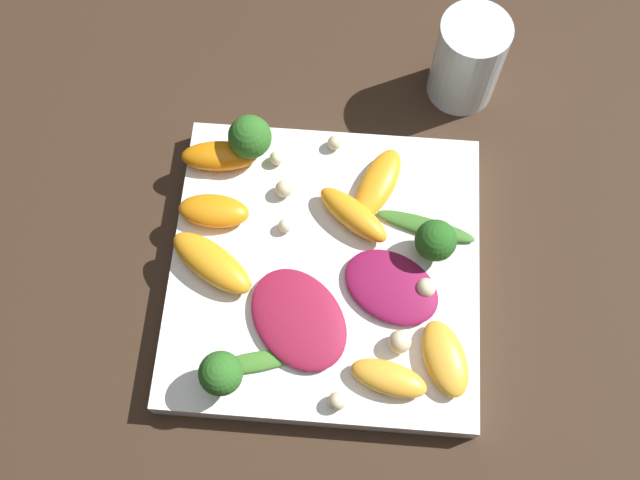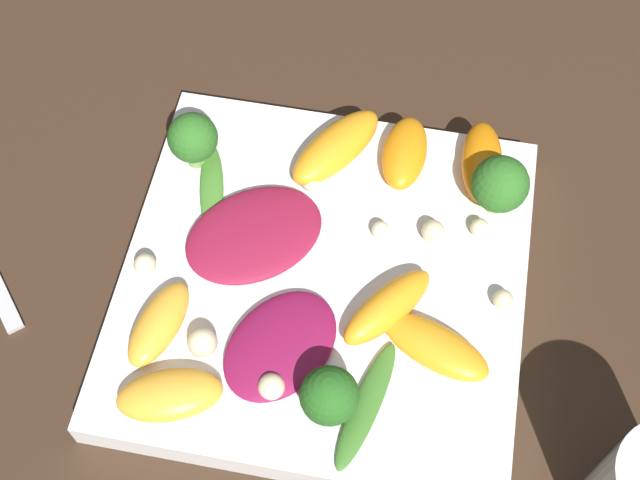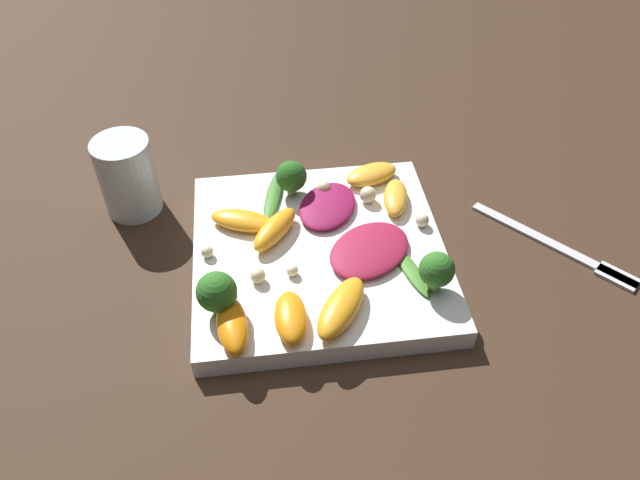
% 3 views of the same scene
% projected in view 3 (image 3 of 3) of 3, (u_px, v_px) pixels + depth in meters
% --- Properties ---
extents(ground_plane, '(2.40, 2.40, 0.00)m').
position_uv_depth(ground_plane, '(319.00, 262.00, 0.65)').
color(ground_plane, '#382619').
extents(plate, '(0.25, 0.25, 0.02)m').
position_uv_depth(plate, '(319.00, 254.00, 0.65)').
color(plate, white).
rests_on(plate, ground_plane).
extents(drinking_glass, '(0.06, 0.06, 0.09)m').
position_uv_depth(drinking_glass, '(128.00, 176.00, 0.68)').
color(drinking_glass, silver).
rests_on(drinking_glass, ground_plane).
extents(fork, '(0.14, 0.15, 0.01)m').
position_uv_depth(fork, '(570.00, 252.00, 0.66)').
color(fork, silver).
rests_on(fork, ground_plane).
extents(radicchio_leaf_0, '(0.11, 0.11, 0.01)m').
position_uv_depth(radicchio_leaf_0, '(370.00, 250.00, 0.62)').
color(radicchio_leaf_0, maroon).
rests_on(radicchio_leaf_0, plate).
extents(radicchio_leaf_1, '(0.09, 0.10, 0.01)m').
position_uv_depth(radicchio_leaf_1, '(327.00, 206.00, 0.67)').
color(radicchio_leaf_1, maroon).
rests_on(radicchio_leaf_1, plate).
extents(orange_segment_0, '(0.03, 0.06, 0.02)m').
position_uv_depth(orange_segment_0, '(291.00, 317.00, 0.56)').
color(orange_segment_0, orange).
rests_on(orange_segment_0, plate).
extents(orange_segment_1, '(0.06, 0.07, 0.02)m').
position_uv_depth(orange_segment_1, '(275.00, 229.00, 0.64)').
color(orange_segment_1, orange).
rests_on(orange_segment_1, plate).
extents(orange_segment_2, '(0.07, 0.08, 0.02)m').
position_uv_depth(orange_segment_2, '(341.00, 308.00, 0.56)').
color(orange_segment_2, orange).
rests_on(orange_segment_2, plate).
extents(orange_segment_3, '(0.03, 0.07, 0.02)m').
position_uv_depth(orange_segment_3, '(232.00, 325.00, 0.55)').
color(orange_segment_3, orange).
rests_on(orange_segment_3, plate).
extents(orange_segment_4, '(0.08, 0.05, 0.02)m').
position_uv_depth(orange_segment_4, '(243.00, 221.00, 0.65)').
color(orange_segment_4, orange).
rests_on(orange_segment_4, plate).
extents(orange_segment_5, '(0.04, 0.06, 0.02)m').
position_uv_depth(orange_segment_5, '(396.00, 197.00, 0.68)').
color(orange_segment_5, '#FCAD33').
rests_on(orange_segment_5, plate).
extents(orange_segment_6, '(0.07, 0.05, 0.02)m').
position_uv_depth(orange_segment_6, '(371.00, 174.00, 0.71)').
color(orange_segment_6, '#FCAD33').
rests_on(orange_segment_6, plate).
extents(broccoli_floret_0, '(0.03, 0.03, 0.04)m').
position_uv_depth(broccoli_floret_0, '(437.00, 270.00, 0.58)').
color(broccoli_floret_0, '#7A9E51').
rests_on(broccoli_floret_0, plate).
extents(broccoli_floret_1, '(0.04, 0.04, 0.04)m').
position_uv_depth(broccoli_floret_1, '(217.00, 292.00, 0.56)').
color(broccoli_floret_1, '#84AD5B').
rests_on(broccoli_floret_1, plate).
extents(broccoli_floret_2, '(0.03, 0.03, 0.04)m').
position_uv_depth(broccoli_floret_2, '(291.00, 177.00, 0.68)').
color(broccoli_floret_2, '#7A9E51').
rests_on(broccoli_floret_2, plate).
extents(arugula_sprig_0, '(0.03, 0.07, 0.01)m').
position_uv_depth(arugula_sprig_0, '(412.00, 271.00, 0.61)').
color(arugula_sprig_0, '#47842D').
rests_on(arugula_sprig_0, plate).
extents(arugula_sprig_1, '(0.03, 0.09, 0.01)m').
position_uv_depth(arugula_sprig_1, '(273.00, 196.00, 0.69)').
color(arugula_sprig_1, '#3D7528').
rests_on(arugula_sprig_1, plate).
extents(macadamia_nut_0, '(0.01, 0.01, 0.01)m').
position_uv_depth(macadamia_nut_0, '(227.00, 287.00, 0.59)').
color(macadamia_nut_0, beige).
rests_on(macadamia_nut_0, plate).
extents(macadamia_nut_1, '(0.01, 0.01, 0.01)m').
position_uv_depth(macadamia_nut_1, '(207.00, 253.00, 0.62)').
color(macadamia_nut_1, beige).
rests_on(macadamia_nut_1, plate).
extents(macadamia_nut_2, '(0.02, 0.02, 0.02)m').
position_uv_depth(macadamia_nut_2, '(324.00, 188.00, 0.69)').
color(macadamia_nut_2, beige).
rests_on(macadamia_nut_2, plate).
extents(macadamia_nut_3, '(0.01, 0.01, 0.01)m').
position_uv_depth(macadamia_nut_3, '(292.00, 270.00, 0.60)').
color(macadamia_nut_3, beige).
rests_on(macadamia_nut_3, plate).
extents(macadamia_nut_4, '(0.02, 0.02, 0.02)m').
position_uv_depth(macadamia_nut_4, '(258.00, 276.00, 0.60)').
color(macadamia_nut_4, beige).
rests_on(macadamia_nut_4, plate).
extents(macadamia_nut_5, '(0.02, 0.02, 0.02)m').
position_uv_depth(macadamia_nut_5, '(368.00, 195.00, 0.68)').
color(macadamia_nut_5, beige).
rests_on(macadamia_nut_5, plate).
extents(macadamia_nut_6, '(0.01, 0.01, 0.01)m').
position_uv_depth(macadamia_nut_6, '(422.00, 220.00, 0.65)').
color(macadamia_nut_6, beige).
rests_on(macadamia_nut_6, plate).
extents(macadamia_nut_7, '(0.01, 0.01, 0.01)m').
position_uv_depth(macadamia_nut_7, '(349.00, 286.00, 0.59)').
color(macadamia_nut_7, beige).
rests_on(macadamia_nut_7, plate).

